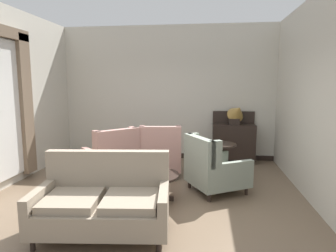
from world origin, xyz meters
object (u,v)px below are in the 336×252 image
armchair_far_left (161,154)px  armchair_beside_settee (113,159)px  armchair_near_sideboard (213,169)px  sideboard (233,141)px  side_table (221,158)px  gramophone (237,113)px  porcelain_vase (148,164)px  settee (103,203)px  coffee_table (151,179)px

armchair_far_left → armchair_beside_settee: bearing=23.5°
armchair_near_sideboard → sideboard: size_ratio=0.99×
armchair_far_left → side_table: (1.22, -0.21, 0.01)m
sideboard → gramophone: gramophone is taller
porcelain_vase → armchair_beside_settee: armchair_beside_settee is taller
porcelain_vase → armchair_far_left: 1.30m
sideboard → side_table: bearing=-103.8°
porcelain_vase → gramophone: (1.63, 2.43, 0.62)m
porcelain_vase → settee: bearing=-106.8°
sideboard → porcelain_vase: bearing=-121.9°
coffee_table → armchair_far_left: size_ratio=0.84×
porcelain_vase → armchair_far_left: size_ratio=0.31×
settee → armchair_far_left: size_ratio=1.62×
porcelain_vase → side_table: 1.64m
armchair_far_left → armchair_beside_settee: size_ratio=0.92×
armchair_near_sideboard → armchair_beside_settee: size_ratio=1.04×
armchair_far_left → side_table: bearing=163.0°
settee → side_table: size_ratio=2.32×
porcelain_vase → armchair_near_sideboard: bearing=24.0°
armchair_beside_settee → armchair_near_sideboard: bearing=125.0°
settee → coffee_table: bearing=63.8°
coffee_table → side_table: (1.16, 1.14, 0.08)m
coffee_table → side_table: 1.63m
coffee_table → side_table: size_ratio=1.20×
side_table → armchair_far_left: bearing=170.4°
armchair_beside_settee → sideboard: sideboard is taller
porcelain_vase → gramophone: size_ratio=0.56×
armchair_near_sideboard → gramophone: bearing=-46.7°
coffee_table → sideboard: (1.52, 2.58, 0.16)m
armchair_far_left → sideboard: 2.00m
armchair_beside_settee → side_table: armchair_beside_settee is taller
settee → armchair_far_left: 2.48m
settee → armchair_beside_settee: bearing=98.5°
coffee_table → porcelain_vase: 0.24m
coffee_table → settee: 1.18m
coffee_table → armchair_beside_settee: 1.24m
porcelain_vase → armchair_far_left: bearing=90.0°
armchair_near_sideboard → settee: bearing=109.0°
gramophone → armchair_beside_settee: bearing=-146.4°
settee → side_table: settee is taller
gramophone → armchair_near_sideboard: bearing=-106.4°
coffee_table → porcelain_vase: size_ratio=2.69×
sideboard → gramophone: (0.05, -0.10, 0.68)m
armchair_beside_settee → sideboard: bearing=170.2°
porcelain_vase → sideboard: size_ratio=0.27×
armchair_beside_settee → sideboard: 2.99m
armchair_beside_settee → gramophone: bearing=168.1°
armchair_near_sideboard → sideboard: sideboard is taller
sideboard → coffee_table: bearing=-120.5°
armchair_far_left → armchair_beside_settee: 1.00m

